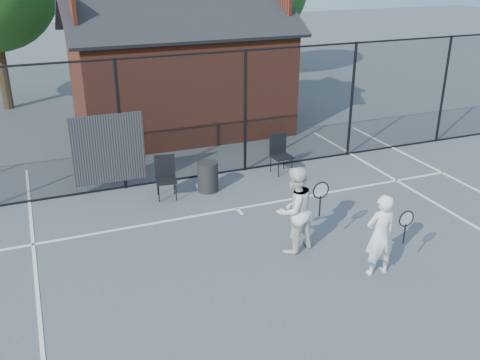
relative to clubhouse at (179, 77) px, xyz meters
name	(u,v)px	position (x,y,z in m)	size (l,w,h in m)	color
ground	(304,283)	(-0.50, -9.00, -1.61)	(80.00, 80.00, 0.00)	#474E52
court_lines	(347,331)	(-0.50, -10.32, -1.60)	(11.02, 18.00, 0.01)	white
fence	(193,120)	(-0.80, -4.00, -0.16)	(22.04, 3.00, 3.00)	black
clubhouse	(179,77)	(0.00, 0.00, 0.00)	(6.50, 4.36, 4.19)	maroon
player_front	(380,235)	(0.78, -9.19, -0.88)	(0.66, 0.49, 1.46)	white
player_back	(294,210)	(-0.18, -7.97, -0.79)	(0.95, 0.81, 1.62)	white
chair_left	(166,179)	(-1.75, -4.90, -1.14)	(0.45, 0.47, 0.93)	black
chair_right	(282,155)	(1.26, -4.51, -1.13)	(0.46, 0.48, 0.95)	black
waste_bin	(208,177)	(-0.77, -4.86, -1.26)	(0.47, 0.47, 0.69)	#252525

